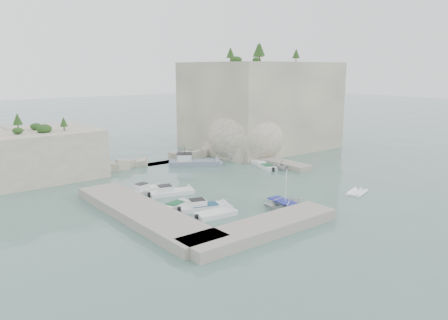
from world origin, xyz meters
TOP-DOWN VIEW (x-y plane):
  - ground at (0.00, 0.00)m, footprint 400.00×400.00m
  - cliff_east at (23.00, 23.00)m, footprint 26.00×22.00m
  - cliff_terrace at (13.00, 18.00)m, footprint 8.00×10.00m
  - outcrop_west at (-20.00, 25.00)m, footprint 16.00×14.00m
  - quay_west at (-17.00, -1.00)m, footprint 5.00×24.00m
  - quay_south at (-10.00, -12.50)m, footprint 18.00×4.00m
  - ledge_east at (13.50, 10.00)m, footprint 3.00×16.00m
  - breakwater at (-1.00, 22.00)m, footprint 28.00×3.00m
  - motorboat_a at (-11.78, 7.58)m, footprint 5.55×2.55m
  - motorboat_b at (-9.81, 4.55)m, footprint 6.52×3.54m
  - motorboat_c at (-12.34, -0.35)m, footprint 4.50×2.57m
  - motorboat_d at (-10.11, -2.95)m, footprint 6.50×3.68m
  - motorboat_e at (-10.51, -5.63)m, footprint 5.22×2.53m
  - rowboat at (-1.88, -7.90)m, footprint 5.63×4.28m
  - inflatable_dinghy at (9.05, -10.11)m, footprint 3.98×2.69m
  - tender_east_a at (11.62, 5.46)m, footprint 4.18×3.96m
  - tender_east_b at (10.18, 7.55)m, footprint 3.01×4.99m
  - tender_east_c at (11.46, 12.07)m, footprint 2.02×5.19m
  - tender_east_d at (11.03, 15.30)m, footprint 5.30×2.28m
  - work_boat at (2.37, 16.81)m, footprint 9.19×7.41m
  - rowboat_mast at (-1.88, -7.90)m, footprint 0.10×0.10m
  - vegetation at (17.83, 24.40)m, footprint 53.48×13.88m

SIDE VIEW (x-z plane):
  - ground at x=0.00m, z-range 0.00..0.00m
  - motorboat_a at x=-11.78m, z-range -0.70..0.70m
  - motorboat_b at x=-9.81m, z-range -0.70..0.70m
  - motorboat_c at x=-12.34m, z-range -0.35..0.35m
  - motorboat_d at x=-10.11m, z-range -0.70..0.70m
  - motorboat_e at x=-10.51m, z-range -0.35..0.35m
  - rowboat at x=-1.88m, z-range -0.55..0.55m
  - inflatable_dinghy at x=9.05m, z-range -0.22..0.22m
  - tender_east_a at x=11.62m, z-range -0.87..0.87m
  - tender_east_b at x=10.18m, z-range -0.35..0.35m
  - tender_east_c at x=11.46m, z-range -0.35..0.35m
  - tender_east_d at x=11.03m, z-range -1.00..1.00m
  - work_boat at x=2.37m, z-range -1.10..1.10m
  - ledge_east at x=13.50m, z-range 0.00..0.80m
  - quay_west at x=-17.00m, z-range 0.00..1.10m
  - quay_south at x=-10.00m, z-range 0.00..1.10m
  - breakwater at x=-1.00m, z-range 0.00..1.40m
  - cliff_terrace at x=13.00m, z-range 0.00..2.50m
  - rowboat_mast at x=-1.88m, z-range 0.55..4.75m
  - outcrop_west at x=-20.00m, z-range 0.00..7.00m
  - cliff_east at x=23.00m, z-range 0.00..17.00m
  - vegetation at x=17.83m, z-range 11.23..24.63m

